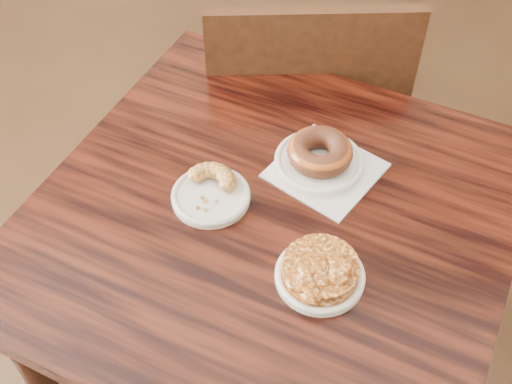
% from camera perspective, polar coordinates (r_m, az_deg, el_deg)
% --- Properties ---
extents(cafe_table, '(1.01, 1.01, 0.75)m').
position_cam_1_polar(cafe_table, '(1.45, 1.14, -11.27)').
color(cafe_table, black).
rests_on(cafe_table, floor).
extents(chair_far, '(0.59, 0.59, 0.90)m').
position_cam_1_polar(chair_far, '(1.78, 3.74, 7.38)').
color(chair_far, black).
rests_on(chair_far, floor).
extents(napkin, '(0.24, 0.24, 0.00)m').
position_cam_1_polar(napkin, '(1.21, 6.19, 1.92)').
color(napkin, silver).
rests_on(napkin, cafe_table).
extents(plate_donut, '(0.17, 0.17, 0.01)m').
position_cam_1_polar(plate_donut, '(1.21, 5.61, 2.67)').
color(plate_donut, white).
rests_on(plate_donut, napkin).
extents(plate_cruller, '(0.14, 0.14, 0.01)m').
position_cam_1_polar(plate_cruller, '(1.16, -4.03, -0.40)').
color(plate_cruller, silver).
rests_on(plate_cruller, cafe_table).
extents(plate_fritter, '(0.15, 0.15, 0.01)m').
position_cam_1_polar(plate_fritter, '(1.05, 5.68, -7.46)').
color(plate_fritter, white).
rests_on(plate_fritter, cafe_table).
extents(glazed_donut, '(0.12, 0.12, 0.04)m').
position_cam_1_polar(glazed_donut, '(1.19, 5.71, 3.59)').
color(glazed_donut, '#963E15').
rests_on(glazed_donut, plate_donut).
extents(apple_fritter, '(0.17, 0.17, 0.04)m').
position_cam_1_polar(apple_fritter, '(1.03, 5.79, -6.65)').
color(apple_fritter, '#411A07').
rests_on(apple_fritter, plate_fritter).
extents(cruller_fragment, '(0.11, 0.11, 0.03)m').
position_cam_1_polar(cruller_fragment, '(1.14, -4.09, 0.28)').
color(cruller_fragment, '#5C3A12').
rests_on(cruller_fragment, plate_cruller).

